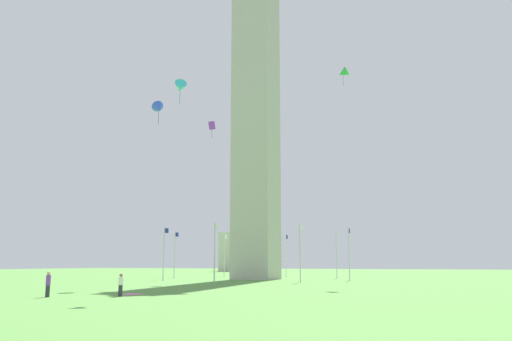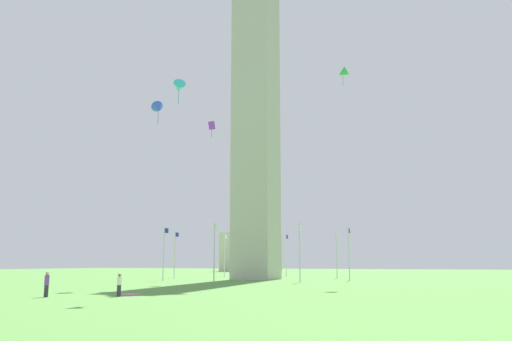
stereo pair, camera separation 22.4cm
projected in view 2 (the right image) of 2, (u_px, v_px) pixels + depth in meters
name	position (u px, v px, depth m)	size (l,w,h in m)	color
ground_plane	(256.00, 279.00, 74.62)	(260.00, 260.00, 0.00)	#548C3D
obelisk_monument	(256.00, 104.00, 79.15)	(5.74, 5.74, 52.15)	#B7B2A8
flagpole_n	(286.00, 253.00, 87.66)	(1.12, 0.14, 7.11)	silver
flagpole_ne	(225.00, 253.00, 87.56)	(1.12, 0.14, 7.11)	silver
flagpole_e	(175.00, 252.00, 80.32)	(1.12, 0.14, 7.11)	silver
flagpole_se	(164.00, 251.00, 70.17)	(1.12, 0.14, 7.11)	silver
flagpole_s	(214.00, 249.00, 63.06)	(1.12, 0.14, 7.11)	silver
flagpole_sw	(300.00, 249.00, 63.16)	(1.12, 0.14, 7.11)	silver
flagpole_w	(349.00, 251.00, 70.40)	(1.12, 0.14, 7.11)	silver
flagpole_nw	(337.00, 252.00, 80.55)	(1.12, 0.14, 7.11)	silver
person_white_shirt	(119.00, 285.00, 36.99)	(0.32, 0.32, 1.61)	#2D2D38
person_purple_shirt	(47.00, 284.00, 36.35)	(0.32, 0.32, 1.75)	#2D2D38
kite_cyan_delta	(179.00, 87.00, 42.68)	(1.60, 1.56, 2.04)	#33C6D1
kite_purple_box	(212.00, 126.00, 71.03)	(0.96, 0.72, 2.33)	purple
kite_blue_delta	(158.00, 108.00, 58.56)	(2.12, 2.20, 2.74)	blue
kite_green_delta	(343.00, 73.00, 65.95)	(1.40, 1.66, 2.44)	green
distant_building	(252.00, 252.00, 154.28)	(24.48, 10.06, 10.70)	beige
picnic_blanket_near_first_person	(130.00, 294.00, 39.61)	(1.80, 1.40, 0.01)	pink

